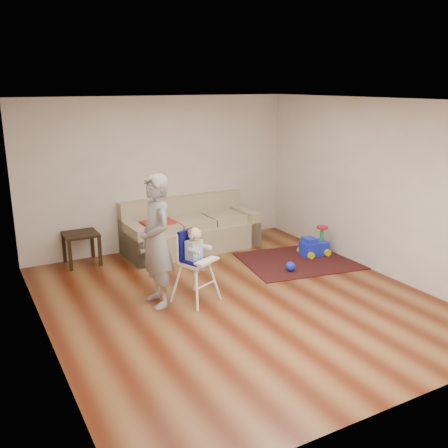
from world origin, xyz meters
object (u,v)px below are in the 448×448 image
toy_ball (290,266)px  adult (156,241)px  ride_on_toy (314,241)px  sofa (191,225)px  side_table (82,248)px  high_chair (195,266)px

toy_ball → adult: 2.42m
toy_ball → adult: adult is taller
ride_on_toy → toy_ball: ride_on_toy is taller
ride_on_toy → adult: (-3.11, -0.54, 0.63)m
sofa → toy_ball: (0.91, -1.78, -0.37)m
side_table → toy_ball: side_table is taller
sofa → high_chair: high_chair is taller
toy_ball → adult: (-2.28, -0.10, 0.80)m
toy_ball → high_chair: 1.85m
ride_on_toy → toy_ball: size_ratio=3.17×
sofa → side_table: size_ratio=4.48×
side_table → sofa: bearing=-5.9°
sofa → side_table: (-1.91, 0.20, -0.19)m
side_table → ride_on_toy: (3.64, -1.53, -0.00)m
ride_on_toy → adult: 3.22m
side_table → ride_on_toy: size_ratio=1.08×
ride_on_toy → high_chair: (-2.62, -0.69, 0.24)m
side_table → adult: 2.23m
high_chair → adult: 0.64m
side_table → high_chair: high_chair is taller
adult → ride_on_toy: bearing=98.9°
sofa → toy_ball: size_ratio=15.31×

